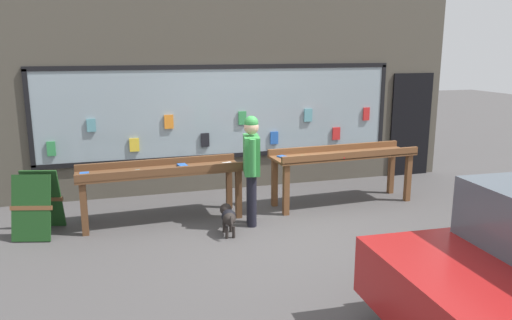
# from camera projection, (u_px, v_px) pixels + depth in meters

# --- Properties ---
(ground_plane) EXTENTS (40.00, 40.00, 0.00)m
(ground_plane) POSITION_uv_depth(u_px,v_px,m) (274.00, 229.00, 7.31)
(ground_plane) COLOR #474444
(shopfront_facade) EXTENTS (8.72, 0.29, 3.71)m
(shopfront_facade) POSITION_uv_depth(u_px,v_px,m) (234.00, 91.00, 9.15)
(shopfront_facade) COLOR #4C473D
(shopfront_facade) RESTS_ON ground_plane
(display_table_left) EXTENTS (2.50, 0.80, 0.90)m
(display_table_left) POSITION_uv_depth(u_px,v_px,m) (161.00, 175.00, 7.53)
(display_table_left) COLOR brown
(display_table_left) RESTS_ON ground_plane
(display_table_right) EXTENTS (2.50, 0.77, 0.96)m
(display_table_right) POSITION_uv_depth(u_px,v_px,m) (343.00, 159.00, 8.37)
(display_table_right) COLOR brown
(display_table_right) RESTS_ON ground_plane
(person_browsing) EXTENTS (0.31, 0.64, 1.65)m
(person_browsing) POSITION_uv_depth(u_px,v_px,m) (251.00, 162.00, 7.30)
(person_browsing) COLOR black
(person_browsing) RESTS_ON ground_plane
(small_dog) EXTENTS (0.22, 0.61, 0.39)m
(small_dog) POSITION_uv_depth(u_px,v_px,m) (228.00, 216.00, 7.06)
(small_dog) COLOR black
(small_dog) RESTS_ON ground_plane
(sandwich_board_sign) EXTENTS (0.68, 0.77, 0.90)m
(sandwich_board_sign) POSITION_uv_depth(u_px,v_px,m) (37.00, 203.00, 7.02)
(sandwich_board_sign) COLOR #193F19
(sandwich_board_sign) RESTS_ON ground_plane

